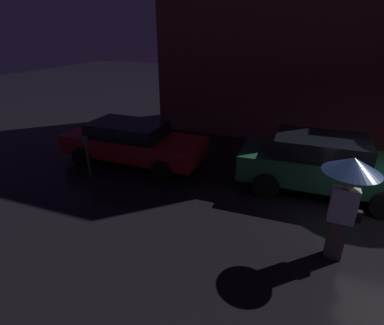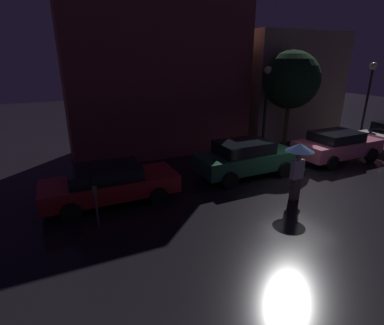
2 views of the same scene
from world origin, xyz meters
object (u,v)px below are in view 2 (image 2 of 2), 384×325
street_lamp_near (266,96)px  street_lamp_far (370,86)px  parked_car_pink (337,145)px  pedestrian_with_umbrella (299,157)px  parked_car_red (110,183)px  parking_meter (96,202)px  parked_car_green (246,158)px

street_lamp_near → street_lamp_far: (7.87, 0.16, 0.16)m
street_lamp_near → street_lamp_far: size_ratio=0.97×
parked_car_pink → pedestrian_with_umbrella: 5.50m
parked_car_pink → parked_car_red: bearing=179.0°
parked_car_red → parking_meter: parked_car_red is taller
street_lamp_far → pedestrian_with_umbrella: bearing=-153.2°
parked_car_green → street_lamp_far: bearing=13.1°
parked_car_red → parked_car_green: (5.61, 0.17, 0.08)m
street_lamp_far → parking_meter: bearing=-166.2°
parking_meter → parked_car_red: bearing=65.1°
parked_car_pink → street_lamp_far: 6.61m
parking_meter → pedestrian_with_umbrella: bearing=-9.9°
parking_meter → parked_car_pink: bearing=6.8°
parked_car_red → street_lamp_far: bearing=10.1°
parked_car_green → parking_meter: size_ratio=3.40×
parked_car_green → street_lamp_near: bearing=40.8°
parked_car_pink → pedestrian_with_umbrella: size_ratio=2.08×
street_lamp_far → street_lamp_near: bearing=-178.8°
parked_car_green → street_lamp_far: street_lamp_far is taller
street_lamp_near → parked_car_pink: bearing=-48.2°
pedestrian_with_umbrella → street_lamp_far: (10.38, 5.25, 1.54)m
parked_car_pink → pedestrian_with_umbrella: pedestrian_with_umbrella is taller
parked_car_green → pedestrian_with_umbrella: bearing=-85.5°
pedestrian_with_umbrella → street_lamp_near: bearing=-115.1°
pedestrian_with_umbrella → parking_meter: pedestrian_with_umbrella is taller
pedestrian_with_umbrella → street_lamp_near: street_lamp_near is taller
parked_car_green → street_lamp_far: (10.62, 2.58, 2.31)m
parking_meter → parked_car_green: bearing=13.9°
parked_car_pink → parking_meter: size_ratio=3.37×
parked_car_pink → street_lamp_near: bearing=131.0°
parking_meter → street_lamp_near: 10.06m
parked_car_red → parked_car_pink: bearing=0.3°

